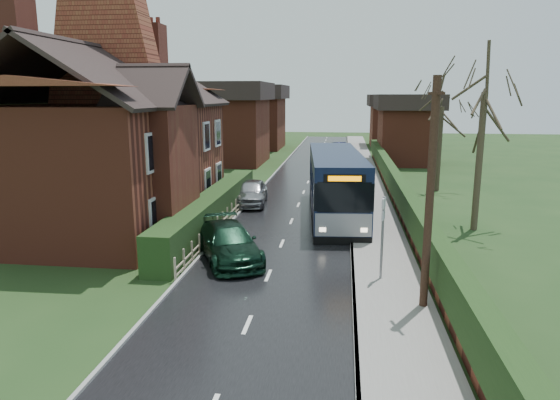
# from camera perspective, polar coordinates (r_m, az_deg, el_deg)

# --- Properties ---
(ground) EXTENTS (140.00, 140.00, 0.00)m
(ground) POSITION_cam_1_polar(r_m,az_deg,el_deg) (20.18, -0.49, -6.69)
(ground) COLOR #29421C
(ground) RESTS_ON ground
(road) EXTENTS (6.00, 100.00, 0.02)m
(road) POSITION_cam_1_polar(r_m,az_deg,el_deg) (29.77, 2.11, -0.57)
(road) COLOR black
(road) RESTS_ON ground
(pavement) EXTENTS (2.50, 100.00, 0.14)m
(pavement) POSITION_cam_1_polar(r_m,az_deg,el_deg) (29.69, 10.31, -0.67)
(pavement) COLOR slate
(pavement) RESTS_ON ground
(kerb_right) EXTENTS (0.12, 100.00, 0.14)m
(kerb_right) POSITION_cam_1_polar(r_m,az_deg,el_deg) (29.65, 7.99, -0.61)
(kerb_right) COLOR gray
(kerb_right) RESTS_ON ground
(kerb_left) EXTENTS (0.12, 100.00, 0.10)m
(kerb_left) POSITION_cam_1_polar(r_m,az_deg,el_deg) (30.18, -3.66, -0.33)
(kerb_left) COLOR gray
(kerb_left) RESTS_ON ground
(front_hedge) EXTENTS (1.20, 16.00, 1.60)m
(front_hedge) POSITION_cam_1_polar(r_m,az_deg,el_deg) (25.45, -7.69, -1.00)
(front_hedge) COLOR #193213
(front_hedge) RESTS_ON ground
(picket_fence) EXTENTS (0.10, 16.00, 0.90)m
(picket_fence) POSITION_cam_1_polar(r_m,az_deg,el_deg) (25.35, -6.03, -1.82)
(picket_fence) COLOR gray
(picket_fence) RESTS_ON ground
(right_wall_hedge) EXTENTS (0.60, 50.00, 1.80)m
(right_wall_hedge) POSITION_cam_1_polar(r_m,az_deg,el_deg) (29.63, 13.37, 1.05)
(right_wall_hedge) COLOR maroon
(right_wall_hedge) RESTS_ON ground
(brick_house) EXTENTS (9.30, 14.60, 10.30)m
(brick_house) POSITION_cam_1_polar(r_m,az_deg,el_deg) (26.37, -18.32, 6.83)
(brick_house) COLOR maroon
(brick_house) RESTS_ON ground
(bus) EXTENTS (3.51, 11.46, 3.43)m
(bus) POSITION_cam_1_polar(r_m,az_deg,el_deg) (27.04, 6.34, 1.75)
(bus) COLOR black
(bus) RESTS_ON ground
(car_silver) EXTENTS (2.13, 4.52, 1.49)m
(car_silver) POSITION_cam_1_polar(r_m,az_deg,el_deg) (29.82, -3.28, 0.89)
(car_silver) COLOR #A1A1A6
(car_silver) RESTS_ON ground
(car_green) EXTENTS (3.89, 5.29, 1.42)m
(car_green) POSITION_cam_1_polar(r_m,az_deg,el_deg) (19.91, -5.88, -4.86)
(car_green) COLOR black
(car_green) RESTS_ON ground
(car_distant) EXTENTS (2.35, 4.03, 1.25)m
(car_distant) POSITION_cam_1_polar(r_m,az_deg,el_deg) (57.03, 6.69, 5.98)
(car_distant) COLOR black
(car_distant) RESTS_ON ground
(bus_stop_sign) EXTENTS (0.17, 0.46, 3.06)m
(bus_stop_sign) POSITION_cam_1_polar(r_m,az_deg,el_deg) (17.50, 11.66, -2.97)
(bus_stop_sign) COLOR slate
(bus_stop_sign) RESTS_ON ground
(telegraph_pole) EXTENTS (0.33, 0.88, 6.99)m
(telegraph_pole) POSITION_cam_1_polar(r_m,az_deg,el_deg) (15.18, 16.76, 0.38)
(telegraph_pole) COLOR black
(telegraph_pole) RESTS_ON ground
(tree_right_near) EXTENTS (4.34, 4.34, 9.37)m
(tree_right_near) POSITION_cam_1_polar(r_m,az_deg,el_deg) (25.36, 22.45, 12.31)
(tree_right_near) COLOR #3C3123
(tree_right_near) RESTS_ON ground
(tree_right_far) EXTENTS (4.20, 4.20, 8.12)m
(tree_right_far) POSITION_cam_1_polar(r_m,az_deg,el_deg) (35.26, 18.08, 10.74)
(tree_right_far) COLOR #342A1E
(tree_right_far) RESTS_ON ground
(tree_house_side) EXTENTS (4.67, 4.67, 10.61)m
(tree_house_side) POSITION_cam_1_polar(r_m,az_deg,el_deg) (38.10, -14.91, 13.76)
(tree_house_side) COLOR #32251D
(tree_house_side) RESTS_ON ground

